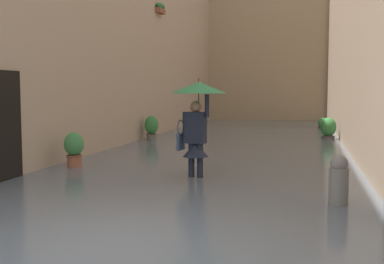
{
  "coord_description": "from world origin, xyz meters",
  "views": [
    {
      "loc": [
        -2.15,
        4.61,
        1.82
      ],
      "look_at": [
        -0.04,
        -4.35,
        1.03
      ],
      "focal_mm": 45.08,
      "sensor_mm": 36.0,
      "label": 1
    }
  ],
  "objects_px": {
    "potted_plant_near_left": "(328,130)",
    "potted_plant_near_right": "(151,128)",
    "potted_plant_far_left": "(322,125)",
    "person_wading": "(197,109)",
    "mooring_bollard": "(339,185)",
    "potted_plant_mid_right": "(74,150)"
  },
  "relations": [
    {
      "from": "person_wading",
      "to": "potted_plant_near_left",
      "type": "xyz_separation_m",
      "value": [
        -2.81,
        -8.22,
        -0.99
      ]
    },
    {
      "from": "potted_plant_near_right",
      "to": "person_wading",
      "type": "bearing_deg",
      "value": 114.91
    },
    {
      "from": "potted_plant_near_right",
      "to": "potted_plant_far_left",
      "type": "relative_size",
      "value": 1.48
    },
    {
      "from": "person_wading",
      "to": "potted_plant_mid_right",
      "type": "height_order",
      "value": "person_wading"
    },
    {
      "from": "person_wading",
      "to": "mooring_bollard",
      "type": "xyz_separation_m",
      "value": [
        -2.52,
        1.72,
        -1.03
      ]
    },
    {
      "from": "potted_plant_far_left",
      "to": "potted_plant_near_left",
      "type": "bearing_deg",
      "value": 90.7
    },
    {
      "from": "potted_plant_near_left",
      "to": "mooring_bollard",
      "type": "relative_size",
      "value": 1.02
    },
    {
      "from": "potted_plant_mid_right",
      "to": "potted_plant_near_left",
      "type": "distance_m",
      "value": 9.48
    },
    {
      "from": "potted_plant_mid_right",
      "to": "mooring_bollard",
      "type": "height_order",
      "value": "potted_plant_mid_right"
    },
    {
      "from": "potted_plant_near_right",
      "to": "potted_plant_far_left",
      "type": "xyz_separation_m",
      "value": [
        -5.86,
        -6.04,
        -0.2
      ]
    },
    {
      "from": "mooring_bollard",
      "to": "potted_plant_far_left",
      "type": "bearing_deg",
      "value": -90.95
    },
    {
      "from": "person_wading",
      "to": "potted_plant_mid_right",
      "type": "xyz_separation_m",
      "value": [
        2.95,
        -0.69,
        -0.96
      ]
    },
    {
      "from": "potted_plant_far_left",
      "to": "person_wading",
      "type": "bearing_deg",
      "value": 77.78
    },
    {
      "from": "potted_plant_mid_right",
      "to": "potted_plant_far_left",
      "type": "bearing_deg",
      "value": -115.35
    },
    {
      "from": "potted_plant_near_left",
      "to": "potted_plant_far_left",
      "type": "bearing_deg",
      "value": -89.3
    },
    {
      "from": "person_wading",
      "to": "potted_plant_mid_right",
      "type": "bearing_deg",
      "value": -13.16
    },
    {
      "from": "potted_plant_near_left",
      "to": "mooring_bollard",
      "type": "xyz_separation_m",
      "value": [
        0.29,
        9.93,
        -0.04
      ]
    },
    {
      "from": "potted_plant_near_right",
      "to": "potted_plant_far_left",
      "type": "bearing_deg",
      "value": -134.12
    },
    {
      "from": "potted_plant_near_right",
      "to": "potted_plant_near_left",
      "type": "bearing_deg",
      "value": -165.48
    },
    {
      "from": "potted_plant_near_left",
      "to": "potted_plant_mid_right",
      "type": "bearing_deg",
      "value": 52.58
    },
    {
      "from": "potted_plant_near_left",
      "to": "potted_plant_near_right",
      "type": "bearing_deg",
      "value": 14.52
    },
    {
      "from": "potted_plant_near_right",
      "to": "potted_plant_mid_right",
      "type": "relative_size",
      "value": 1.07
    }
  ]
}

